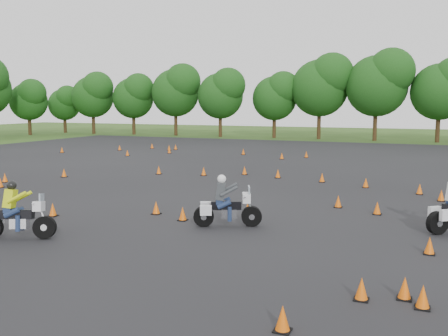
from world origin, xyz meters
TOP-DOWN VIEW (x-y plane):
  - ground at (0.00, 0.00)m, footprint 140.00×140.00m
  - asphalt_pad at (0.00, 6.00)m, footprint 62.00×62.00m
  - treeline at (2.93, 34.98)m, footprint 87.04×32.23m
  - traffic_cones at (-0.68, 5.79)m, footprint 36.43×32.86m
  - rider_grey at (2.29, -1.24)m, footprint 2.33×1.52m
  - rider_yellow at (-2.87, -5.08)m, footprint 2.32×1.54m

SIDE VIEW (x-z plane):
  - ground at x=0.00m, z-range 0.00..0.00m
  - asphalt_pad at x=0.00m, z-range 0.01..0.01m
  - traffic_cones at x=-0.68m, z-range 0.01..0.46m
  - rider_grey at x=2.29m, z-range 0.00..1.73m
  - rider_yellow at x=-2.87m, z-range 0.00..1.73m
  - treeline at x=2.93m, z-range -0.76..10.06m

